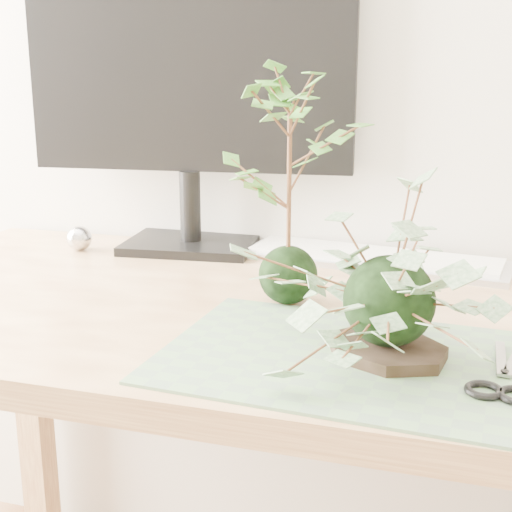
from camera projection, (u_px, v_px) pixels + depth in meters
name	position (u px, v px, depth m)	size (l,w,h in m)	color
desk	(331.00, 365.00, 1.08)	(1.60, 0.70, 0.74)	#DDB982
cutting_mat	(360.00, 359.00, 0.88)	(0.49, 0.32, 0.00)	#5A775D
stone_dish	(387.00, 350.00, 0.88)	(0.16, 0.16, 0.01)	black
ivy_kokedama	(391.00, 259.00, 0.85)	(0.34, 0.34, 0.22)	black
maple_kokedama	(290.00, 130.00, 1.03)	(0.22, 0.22, 0.37)	black
keyboard	(374.00, 258.00, 1.32)	(0.50, 0.21, 0.02)	silver
monitor	(189.00, 83.00, 1.35)	(0.63, 0.21, 0.56)	black
foil_ball	(79.00, 238.00, 1.40)	(0.05, 0.05, 0.05)	silver
scissors	(505.00, 385.00, 0.79)	(0.08, 0.18, 0.01)	gray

